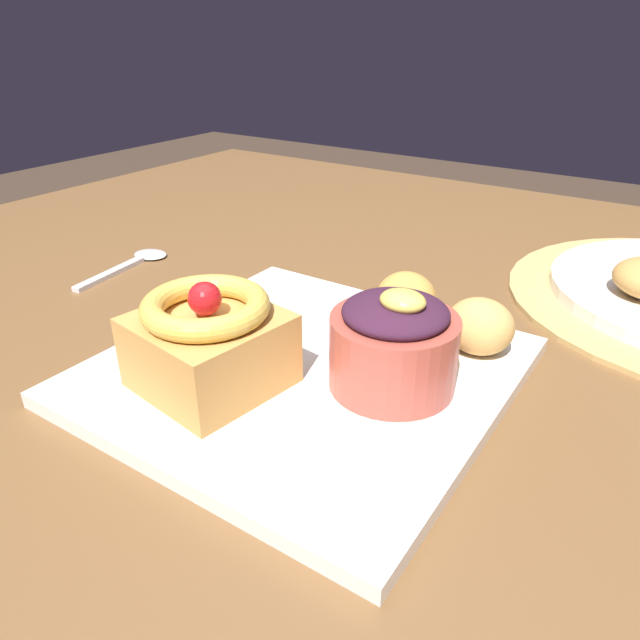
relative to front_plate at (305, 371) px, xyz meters
name	(u,v)px	position (x,y,z in m)	size (l,w,h in m)	color
dining_table	(365,395)	(-0.02, 0.12, -0.10)	(1.25, 1.05, 0.73)	brown
front_plate	(305,371)	(0.00, 0.00, 0.00)	(0.28, 0.28, 0.01)	white
cake_slice	(209,340)	(-0.04, -0.06, 0.04)	(0.10, 0.10, 0.08)	#C68E47
berry_ramekin	(394,343)	(0.07, 0.01, 0.04)	(0.09, 0.09, 0.08)	#B24C3D
fritter_front	(480,326)	(0.10, 0.09, 0.03)	(0.05, 0.05, 0.04)	tan
fritter_middle	(406,299)	(0.03, 0.10, 0.03)	(0.05, 0.05, 0.05)	gold
spoon	(134,262)	(-0.29, 0.08, 0.00)	(0.04, 0.13, 0.00)	silver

